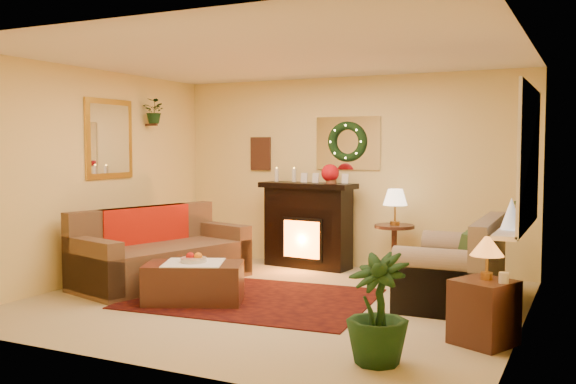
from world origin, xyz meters
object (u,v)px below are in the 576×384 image
at_px(loveseat, 452,263).
at_px(side_table_round, 394,251).
at_px(coffee_table, 194,283).
at_px(sofa, 163,248).
at_px(fireplace, 308,227).
at_px(end_table_square, 484,312).

bearing_deg(loveseat, side_table_round, 130.93).
bearing_deg(coffee_table, sofa, 119.64).
xyz_separation_m(fireplace, coffee_table, (-0.25, -2.39, -0.34)).
height_order(fireplace, coffee_table, fireplace).
bearing_deg(side_table_round, end_table_square, -58.61).
bearing_deg(sofa, side_table_round, 50.55).
distance_m(sofa, side_table_round, 2.90).
distance_m(sofa, fireplace, 2.08).
height_order(fireplace, loveseat, fireplace).
xyz_separation_m(loveseat, coffee_table, (-2.44, -1.25, -0.21)).
relative_size(sofa, loveseat, 1.35).
bearing_deg(end_table_square, sofa, 168.43).
bearing_deg(end_table_square, coffee_table, 177.45).
distance_m(sofa, coffee_table, 1.13).
height_order(sofa, fireplace, fireplace).
distance_m(sofa, end_table_square, 3.96).
bearing_deg(loveseat, fireplace, 151.47).
xyz_separation_m(side_table_round, end_table_square, (1.49, -2.44, -0.06)).
xyz_separation_m(fireplace, end_table_square, (2.73, -2.53, -0.28)).
height_order(sofa, side_table_round, sofa).
distance_m(side_table_round, coffee_table, 2.75).
bearing_deg(sofa, end_table_square, 4.46).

